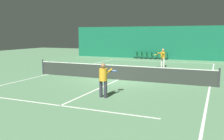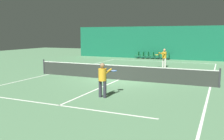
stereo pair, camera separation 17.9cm
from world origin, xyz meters
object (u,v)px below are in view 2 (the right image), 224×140
courtside_chair_1 (142,55)px  player_near (103,77)px  tennis_net (119,72)px  player_far (164,57)px  courtside_chair_3 (152,55)px  courtside_chair_4 (157,55)px  courtside_chair_5 (162,55)px  courtside_chair_0 (138,55)px  courtside_chair_6 (168,56)px  courtside_chair_2 (147,55)px

courtside_chair_1 → player_near: bearing=11.5°
tennis_net → player_far: player_far is taller
courtside_chair_3 → courtside_chair_4: 0.60m
courtside_chair_1 → courtside_chair_5: size_ratio=1.00×
tennis_net → courtside_chair_0: (-3.30, 14.02, -0.03)m
player_far → courtside_chair_4: player_far is taller
player_near → player_far: (0.26, 11.76, 0.02)m
player_far → courtside_chair_3: bearing=-129.9°
courtside_chair_1 → courtside_chair_6: size_ratio=1.00×
courtside_chair_1 → courtside_chair_6: bearing=90.0°
courtside_chair_2 → courtside_chair_5: size_ratio=1.00×
tennis_net → courtside_chair_1: tennis_net is taller
courtside_chair_5 → courtside_chair_6: same height
courtside_chair_3 → courtside_chair_6: size_ratio=1.00×
courtside_chair_3 → courtside_chair_6: bearing=90.0°
player_near → courtside_chair_4: 18.59m
courtside_chair_0 → courtside_chair_6: bearing=90.0°
player_far → courtside_chair_1: bearing=-121.8°
player_near → courtside_chair_5: player_near is taller
player_near → courtside_chair_4: size_ratio=1.91×
player_far → courtside_chair_1: 7.85m
courtside_chair_0 → courtside_chair_5: same height
tennis_net → courtside_chair_6: (0.31, 14.02, -0.03)m
tennis_net → player_near: size_ratio=7.48×
player_far → courtside_chair_2: (-3.41, 6.73, -0.47)m
tennis_net → courtside_chair_2: 14.18m
tennis_net → player_far: (1.32, 7.30, 0.44)m
courtside_chair_3 → courtside_chair_4: same height
tennis_net → player_near: 4.60m
player_near → tennis_net: bearing=20.9°
tennis_net → courtside_chair_2: size_ratio=14.29×
courtside_chair_0 → courtside_chair_2: (1.20, 0.00, 0.00)m
player_near → courtside_chair_3: 18.67m
player_near → courtside_chair_2: player_near is taller
player_near → courtside_chair_0: 19.00m
courtside_chair_0 → courtside_chair_6: size_ratio=1.00×
tennis_net → courtside_chair_6: 14.03m
player_far → courtside_chair_2: bearing=-125.7°
courtside_chair_0 → courtside_chair_1: size_ratio=1.00×
courtside_chair_2 → courtside_chair_6: 2.40m
player_far → courtside_chair_4: (-2.21, 6.73, -0.47)m
player_far → courtside_chair_0: size_ratio=1.95×
courtside_chair_5 → courtside_chair_6: (0.60, 0.00, 0.00)m
player_far → courtside_chair_5: size_ratio=1.95×
player_near → player_far: size_ratio=0.98×
courtside_chair_1 → courtside_chair_2: same height
player_near → player_far: bearing=6.4°
courtside_chair_5 → courtside_chair_4: bearing=-90.0°
courtside_chair_3 → courtside_chair_5: same height
courtside_chair_3 → courtside_chair_4: (0.60, 0.00, 0.00)m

